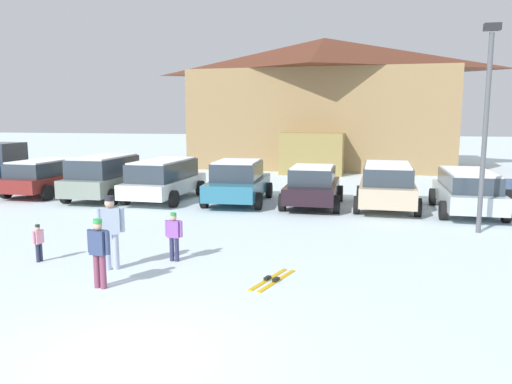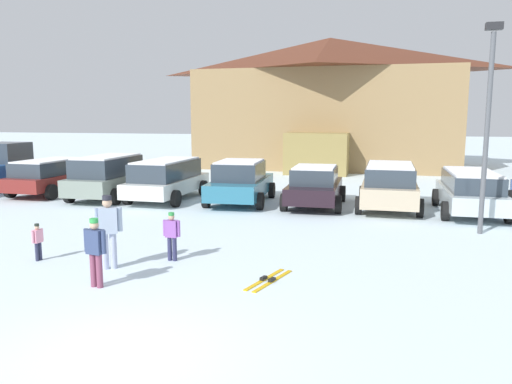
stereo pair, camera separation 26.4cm
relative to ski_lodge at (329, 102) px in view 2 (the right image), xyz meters
name	(u,v)px [view 2 (the right image)]	position (x,y,z in m)	size (l,w,h in m)	color
ground	(118,355)	(-0.51, -28.16, -4.28)	(160.00, 160.00, 0.00)	silver
ski_lodge	(329,102)	(0.00, 0.00, 0.00)	(17.14, 11.52, 8.48)	#94764C
parked_maroon_van	(50,175)	(-10.65, -15.35, -3.45)	(2.32, 4.25, 1.52)	maroon
parked_grey_wagon	(108,176)	(-7.59, -15.82, -3.34)	(2.23, 4.28, 1.77)	gray
parked_white_suv	(167,178)	(-5.11, -15.56, -3.39)	(2.33, 4.72, 1.64)	silver
parked_teal_hatchback	(240,182)	(-2.02, -15.57, -3.44)	(2.40, 4.49, 1.68)	#296B86
parked_black_sedan	(315,186)	(0.91, -15.70, -3.50)	(2.15, 4.07, 1.54)	black
parked_beige_suv	(389,185)	(3.63, -15.61, -3.39)	(2.35, 4.30, 1.66)	#BDAA8D
parked_silver_wagon	(470,190)	(6.34, -15.91, -3.45)	(2.17, 4.61, 1.51)	silver
skier_child_in_purple_jacket	(172,234)	(-1.57, -23.56, -3.63)	(0.43, 0.18, 1.16)	#2D2E53
skier_teen_in_navy_coat	(95,249)	(-2.33, -25.63, -3.49)	(0.52, 0.26, 1.41)	#7C3D56
skier_child_in_pink_snowsuit	(38,240)	(-4.67, -24.27, -3.78)	(0.16, 0.33, 0.89)	#2D304B
skier_adult_in_blue_parka	(108,228)	(-2.69, -24.47, -3.34)	(0.56, 0.40, 1.67)	#A8B2D2
pair_of_skis	(269,280)	(0.95, -24.47, -4.26)	(0.75, 1.60, 0.08)	#E7AD10
lamp_post	(488,119)	(6.11, -18.96, -0.97)	(0.44, 0.24, 5.93)	#515459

